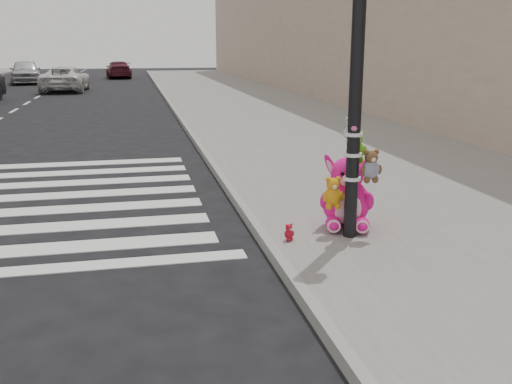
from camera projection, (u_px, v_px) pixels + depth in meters
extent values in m
plane|color=black|center=(146.00, 336.00, 5.02)|extent=(120.00, 120.00, 0.00)
cube|color=slate|center=(322.00, 136.00, 15.49)|extent=(7.00, 80.00, 0.14)
cube|color=gray|center=(195.00, 141.00, 14.78)|extent=(0.12, 80.00, 0.15)
cylinder|color=black|center=(356.00, 75.00, 6.72)|extent=(0.16, 0.16, 4.00)
cylinder|color=white|center=(352.00, 178.00, 7.04)|extent=(0.22, 0.22, 0.04)
cylinder|color=white|center=(353.00, 154.00, 6.96)|extent=(0.22, 0.22, 0.04)
cylinder|color=white|center=(354.00, 134.00, 6.90)|extent=(0.22, 0.22, 0.04)
ellipsoid|color=#F4148C|center=(333.00, 226.00, 7.34)|extent=(0.29, 0.38, 0.18)
ellipsoid|color=#F4148C|center=(361.00, 226.00, 7.32)|extent=(0.29, 0.38, 0.18)
ellipsoid|color=#F4148C|center=(346.00, 203.00, 7.54)|extent=(0.76, 0.70, 0.64)
ellipsoid|color=#F9BFD1|center=(348.00, 209.00, 7.34)|extent=(0.38, 0.22, 0.42)
sphere|color=#F4148C|center=(347.00, 174.00, 7.44)|extent=(0.54, 0.54, 0.44)
ellipsoid|color=#F4148C|center=(332.00, 169.00, 7.46)|extent=(0.32, 0.17, 0.44)
ellipsoid|color=#F4148C|center=(363.00, 169.00, 7.43)|extent=(0.32, 0.17, 0.44)
imported|color=silver|center=(65.00, 79.00, 31.12)|extent=(2.43, 4.90, 1.34)
imported|color=#521725|center=(119.00, 70.00, 43.42)|extent=(2.08, 4.46, 1.26)
imported|color=silver|center=(25.00, 72.00, 37.23)|extent=(2.49, 4.76, 1.55)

